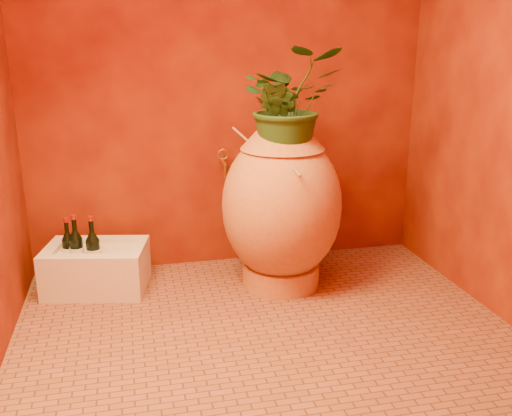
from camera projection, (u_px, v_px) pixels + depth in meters
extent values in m
plane|color=brown|center=(266.00, 330.00, 2.90)|extent=(2.50, 2.50, 0.00)
cube|color=#530C04|center=(228.00, 68.00, 3.47)|extent=(2.50, 0.02, 2.50)
cylinder|color=#C36D37|center=(281.00, 274.00, 3.43)|extent=(0.56, 0.56, 0.13)
ellipsoid|color=#C36D37|center=(282.00, 206.00, 3.30)|extent=(0.85, 0.85, 0.87)
cone|color=#C36D37|center=(283.00, 137.00, 3.19)|extent=(0.59, 0.59, 0.13)
torus|color=#C36D37|center=(283.00, 124.00, 3.17)|extent=(0.36, 0.36, 0.05)
cylinder|color=olive|center=(271.00, 161.00, 3.16)|extent=(0.38, 0.35, 0.35)
cylinder|color=olive|center=(285.00, 156.00, 3.10)|extent=(0.05, 0.48, 0.12)
cylinder|color=olive|center=(304.00, 151.00, 3.15)|extent=(0.12, 0.35, 0.27)
cube|color=beige|center=(97.00, 270.00, 3.34)|extent=(0.64, 0.49, 0.24)
cube|color=beige|center=(96.00, 240.00, 3.45)|extent=(0.57, 0.19, 0.03)
cube|color=beige|center=(94.00, 258.00, 3.16)|extent=(0.57, 0.19, 0.03)
cube|color=beige|center=(50.00, 252.00, 3.25)|extent=(0.12, 0.25, 0.03)
cube|color=beige|center=(138.00, 245.00, 3.36)|extent=(0.12, 0.25, 0.03)
cylinder|color=black|center=(77.00, 254.00, 3.27)|extent=(0.08, 0.08, 0.18)
cone|color=black|center=(75.00, 235.00, 3.24)|extent=(0.08, 0.08, 0.05)
cylinder|color=black|center=(74.00, 225.00, 3.22)|extent=(0.03, 0.03, 0.07)
cylinder|color=maroon|center=(74.00, 217.00, 3.21)|extent=(0.03, 0.03, 0.03)
cylinder|color=silver|center=(77.00, 254.00, 3.27)|extent=(0.08, 0.08, 0.08)
cylinder|color=black|center=(94.00, 255.00, 3.24)|extent=(0.08, 0.08, 0.18)
cone|color=black|center=(92.00, 236.00, 3.21)|extent=(0.08, 0.08, 0.05)
cylinder|color=black|center=(91.00, 226.00, 3.19)|extent=(0.03, 0.03, 0.07)
cylinder|color=maroon|center=(91.00, 218.00, 3.18)|extent=(0.03, 0.03, 0.03)
cylinder|color=silver|center=(94.00, 255.00, 3.24)|extent=(0.08, 0.08, 0.08)
cylinder|color=black|center=(69.00, 253.00, 3.30)|extent=(0.07, 0.07, 0.16)
cone|color=black|center=(67.00, 236.00, 3.27)|extent=(0.07, 0.07, 0.05)
cylinder|color=black|center=(66.00, 227.00, 3.26)|extent=(0.02, 0.02, 0.06)
cylinder|color=maroon|center=(66.00, 220.00, 3.24)|extent=(0.03, 0.03, 0.02)
cylinder|color=silver|center=(69.00, 253.00, 3.30)|extent=(0.07, 0.07, 0.07)
cylinder|color=#AB8327|center=(223.00, 162.00, 3.56)|extent=(0.02, 0.14, 0.02)
cylinder|color=#AB8327|center=(225.00, 171.00, 3.51)|extent=(0.02, 0.02, 0.08)
torus|color=#AB8327|center=(223.00, 154.00, 3.54)|extent=(0.07, 0.01, 0.07)
cylinder|color=#AB8327|center=(223.00, 158.00, 3.55)|extent=(0.01, 0.01, 0.05)
imported|color=#1E4016|center=(290.00, 103.00, 3.11)|extent=(0.55, 0.48, 0.61)
imported|color=#1E4016|center=(276.00, 122.00, 3.11)|extent=(0.28, 0.30, 0.42)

